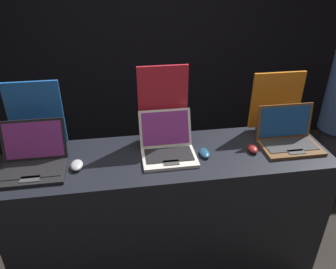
{
  "coord_description": "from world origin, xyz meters",
  "views": [
    {
      "loc": [
        -0.27,
        -1.41,
        2.09
      ],
      "look_at": [
        -0.01,
        0.29,
        1.12
      ],
      "focal_mm": 35.0,
      "sensor_mm": 36.0,
      "label": 1
    }
  ],
  "objects_px": {
    "mouse_middle": "(205,153)",
    "promo_stand_middle": "(163,105)",
    "laptop_middle": "(168,146)",
    "promo_stand_back": "(276,103)",
    "promo_stand_front": "(36,117)",
    "mouse_back": "(253,149)",
    "laptop_front": "(33,160)",
    "mouse_front": "(77,165)",
    "laptop_back": "(288,137)"
  },
  "relations": [
    {
      "from": "promo_stand_middle",
      "to": "laptop_middle",
      "type": "bearing_deg",
      "value": -90.0
    },
    {
      "from": "laptop_middle",
      "to": "promo_stand_middle",
      "type": "height_order",
      "value": "promo_stand_middle"
    },
    {
      "from": "laptop_middle",
      "to": "laptop_front",
      "type": "bearing_deg",
      "value": -177.35
    },
    {
      "from": "mouse_back",
      "to": "laptop_front",
      "type": "bearing_deg",
      "value": 179.09
    },
    {
      "from": "promo_stand_front",
      "to": "mouse_back",
      "type": "xyz_separation_m",
      "value": [
        1.33,
        -0.27,
        -0.19
      ]
    },
    {
      "from": "promo_stand_front",
      "to": "laptop_middle",
      "type": "xyz_separation_m",
      "value": [
        0.79,
        -0.21,
        -0.16
      ]
    },
    {
      "from": "laptop_front",
      "to": "mouse_back",
      "type": "bearing_deg",
      "value": -0.91
    },
    {
      "from": "mouse_front",
      "to": "laptop_back",
      "type": "relative_size",
      "value": 0.3
    },
    {
      "from": "promo_stand_front",
      "to": "laptop_back",
      "type": "bearing_deg",
      "value": -8.29
    },
    {
      "from": "laptop_front",
      "to": "mouse_front",
      "type": "height_order",
      "value": "laptop_front"
    },
    {
      "from": "promo_stand_back",
      "to": "laptop_back",
      "type": "bearing_deg",
      "value": -90.0
    },
    {
      "from": "mouse_front",
      "to": "promo_stand_front",
      "type": "xyz_separation_m",
      "value": [
        -0.24,
        0.28,
        0.19
      ]
    },
    {
      "from": "laptop_front",
      "to": "mouse_middle",
      "type": "height_order",
      "value": "laptop_front"
    },
    {
      "from": "mouse_front",
      "to": "promo_stand_back",
      "type": "distance_m",
      "value": 1.38
    },
    {
      "from": "laptop_middle",
      "to": "laptop_back",
      "type": "xyz_separation_m",
      "value": [
        0.79,
        -0.02,
        0.0
      ]
    },
    {
      "from": "promo_stand_middle",
      "to": "promo_stand_back",
      "type": "height_order",
      "value": "promo_stand_middle"
    },
    {
      "from": "laptop_front",
      "to": "promo_stand_middle",
      "type": "height_order",
      "value": "promo_stand_middle"
    },
    {
      "from": "promo_stand_front",
      "to": "laptop_middle",
      "type": "relative_size",
      "value": 1.32
    },
    {
      "from": "laptop_front",
      "to": "promo_stand_front",
      "type": "height_order",
      "value": "promo_stand_front"
    },
    {
      "from": "laptop_back",
      "to": "promo_stand_back",
      "type": "xyz_separation_m",
      "value": [
        0.0,
        0.24,
        0.14
      ]
    },
    {
      "from": "mouse_middle",
      "to": "promo_stand_middle",
      "type": "distance_m",
      "value": 0.41
    },
    {
      "from": "mouse_front",
      "to": "mouse_back",
      "type": "xyz_separation_m",
      "value": [
        1.09,
        0.01,
        0.0
      ]
    },
    {
      "from": "mouse_middle",
      "to": "mouse_back",
      "type": "height_order",
      "value": "mouse_back"
    },
    {
      "from": "laptop_front",
      "to": "promo_stand_front",
      "type": "xyz_separation_m",
      "value": [
        -0.0,
        0.25,
        0.15
      ]
    },
    {
      "from": "laptop_middle",
      "to": "promo_stand_middle",
      "type": "bearing_deg",
      "value": 90.0
    },
    {
      "from": "mouse_middle",
      "to": "promo_stand_middle",
      "type": "relative_size",
      "value": 0.22
    },
    {
      "from": "promo_stand_front",
      "to": "promo_stand_back",
      "type": "height_order",
      "value": "promo_stand_front"
    },
    {
      "from": "mouse_front",
      "to": "promo_stand_front",
      "type": "distance_m",
      "value": 0.42
    },
    {
      "from": "laptop_front",
      "to": "promo_stand_middle",
      "type": "relative_size",
      "value": 0.73
    },
    {
      "from": "promo_stand_front",
      "to": "mouse_middle",
      "type": "relative_size",
      "value": 3.94
    },
    {
      "from": "mouse_back",
      "to": "laptop_middle",
      "type": "bearing_deg",
      "value": 173.84
    },
    {
      "from": "promo_stand_back",
      "to": "mouse_back",
      "type": "bearing_deg",
      "value": -132.5
    },
    {
      "from": "promo_stand_middle",
      "to": "laptop_back",
      "type": "height_order",
      "value": "promo_stand_middle"
    },
    {
      "from": "laptop_back",
      "to": "promo_stand_back",
      "type": "bearing_deg",
      "value": 90.0
    },
    {
      "from": "laptop_middle",
      "to": "laptop_back",
      "type": "height_order",
      "value": "laptop_back"
    },
    {
      "from": "laptop_front",
      "to": "mouse_front",
      "type": "distance_m",
      "value": 0.25
    },
    {
      "from": "promo_stand_front",
      "to": "laptop_middle",
      "type": "bearing_deg",
      "value": -15.01
    },
    {
      "from": "laptop_front",
      "to": "mouse_middle",
      "type": "relative_size",
      "value": 3.26
    },
    {
      "from": "promo_stand_front",
      "to": "mouse_middle",
      "type": "distance_m",
      "value": 1.07
    },
    {
      "from": "mouse_back",
      "to": "laptop_back",
      "type": "bearing_deg",
      "value": 9.0
    },
    {
      "from": "promo_stand_front",
      "to": "laptop_back",
      "type": "height_order",
      "value": "promo_stand_front"
    },
    {
      "from": "promo_stand_middle",
      "to": "mouse_back",
      "type": "relative_size",
      "value": 5.33
    },
    {
      "from": "promo_stand_front",
      "to": "promo_stand_back",
      "type": "bearing_deg",
      "value": 0.16
    },
    {
      "from": "laptop_back",
      "to": "laptop_middle",
      "type": "bearing_deg",
      "value": 178.69
    },
    {
      "from": "laptop_middle",
      "to": "mouse_back",
      "type": "bearing_deg",
      "value": -6.16
    },
    {
      "from": "mouse_front",
      "to": "promo_stand_front",
      "type": "bearing_deg",
      "value": 130.6
    },
    {
      "from": "mouse_front",
      "to": "promo_stand_back",
      "type": "bearing_deg",
      "value": 12.09
    },
    {
      "from": "mouse_middle",
      "to": "mouse_back",
      "type": "relative_size",
      "value": 1.19
    },
    {
      "from": "laptop_middle",
      "to": "promo_stand_back",
      "type": "distance_m",
      "value": 0.83
    },
    {
      "from": "promo_stand_front",
      "to": "promo_stand_back",
      "type": "xyz_separation_m",
      "value": [
        1.58,
        0.0,
        -0.01
      ]
    }
  ]
}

